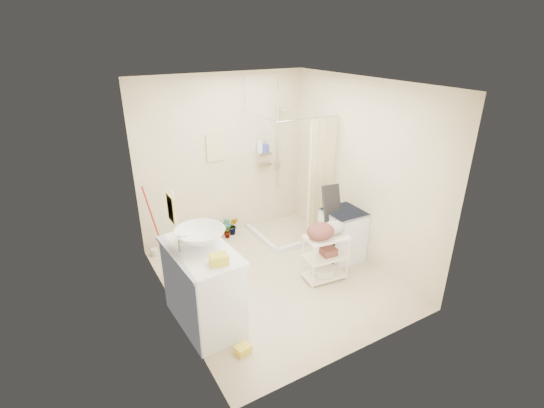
{
  "coord_description": "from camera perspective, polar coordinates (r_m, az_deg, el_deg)",
  "views": [
    {
      "loc": [
        -2.35,
        -3.93,
        3.13
      ],
      "look_at": [
        0.09,
        0.25,
        1.01
      ],
      "focal_mm": 26.0,
      "sensor_mm": 36.0,
      "label": 1
    }
  ],
  "objects": [
    {
      "name": "laundry_rack",
      "position": [
        5.39,
        7.73,
        -7.09
      ],
      "size": [
        0.6,
        0.39,
        0.78
      ],
      "primitive_type": null,
      "rotation": [
        0.0,
        0.0,
        -0.11
      ],
      "color": "white",
      "rests_on": "ground"
    },
    {
      "name": "mop",
      "position": [
        6.04,
        -17.19,
        -2.36
      ],
      "size": [
        0.14,
        0.14,
        1.17
      ],
      "primitive_type": null,
      "rotation": [
        0.0,
        0.0,
        -0.27
      ],
      "color": "#A91916",
      "rests_on": "ground"
    },
    {
      "name": "shower",
      "position": [
        6.27,
        2.36,
        4.31
      ],
      "size": [
        1.1,
        1.1,
        2.1
      ],
      "primitive_type": null,
      "color": "silver",
      "rests_on": "ground"
    },
    {
      "name": "potted_plant_b",
      "position": [
        6.61,
        -5.66,
        -3.15
      ],
      "size": [
        0.22,
        0.21,
        0.31
      ],
      "primitive_type": "imported",
      "rotation": [
        0.0,
        0.0,
        -0.51
      ],
      "color": "brown",
      "rests_on": "ground"
    },
    {
      "name": "towel_ring",
      "position": [
        4.2,
        -14.37,
        -0.39
      ],
      "size": [
        0.04,
        0.22,
        0.34
      ],
      "primitive_type": null,
      "color": "#EFDC86",
      "rests_on": "wall_left"
    },
    {
      "name": "shampoo_bottle_a",
      "position": [
        6.43,
        -1.77,
        8.54
      ],
      "size": [
        0.12,
        0.12,
        0.26
      ],
      "primitive_type": "imported",
      "rotation": [
        0.0,
        0.0,
        -0.22
      ],
      "color": "silver",
      "rests_on": "shower"
    },
    {
      "name": "counter_basket",
      "position": [
        4.05,
        -7.71,
        -7.91
      ],
      "size": [
        0.2,
        0.16,
        0.1
      ],
      "primitive_type": "cube",
      "rotation": [
        0.0,
        0.0,
        -0.12
      ],
      "color": "gold",
      "rests_on": "vanity"
    },
    {
      "name": "vanity",
      "position": [
        4.62,
        -9.96,
        -11.67
      ],
      "size": [
        0.68,
        1.14,
        0.97
      ],
      "primitive_type": "cube",
      "rotation": [
        0.0,
        0.0,
        0.06
      ],
      "color": "white",
      "rests_on": "ground"
    },
    {
      "name": "floor_basket",
      "position": [
        4.44,
        -4.25,
        -20.07
      ],
      "size": [
        0.26,
        0.22,
        0.12
      ],
      "primitive_type": "cube",
      "rotation": [
        0.0,
        0.0,
        0.21
      ],
      "color": "yellow",
      "rests_on": "ground"
    },
    {
      "name": "potted_plant_a",
      "position": [
        6.5,
        -6.57,
        -3.55
      ],
      "size": [
        0.22,
        0.19,
        0.35
      ],
      "primitive_type": "imported",
      "rotation": [
        0.0,
        0.0,
        0.47
      ],
      "color": "brown",
      "rests_on": "ground"
    },
    {
      "name": "washing_machine",
      "position": [
        5.92,
        10.16,
        -4.38
      ],
      "size": [
        0.53,
        0.55,
        0.76
      ],
      "primitive_type": "cube",
      "rotation": [
        0.0,
        0.0,
        -0.02
      ],
      "color": "silver",
      "rests_on": "ground"
    },
    {
      "name": "hanging_towel",
      "position": [
        6.15,
        -8.24,
        8.09
      ],
      "size": [
        0.28,
        0.03,
        0.42
      ],
      "primitive_type": "cube",
      "color": "beige",
      "rests_on": "wall_back"
    },
    {
      "name": "ironing_board",
      "position": [
        5.74,
        8.89,
        -2.86
      ],
      "size": [
        0.35,
        0.15,
        1.18
      ],
      "primitive_type": null,
      "rotation": [
        0.0,
        0.0,
        0.17
      ],
      "color": "black",
      "rests_on": "ground"
    },
    {
      "name": "ceiling",
      "position": [
        4.61,
        0.66,
        17.09
      ],
      "size": [
        2.8,
        3.2,
        0.04
      ],
      "primitive_type": "cube",
      "color": "silver",
      "rests_on": "ground"
    },
    {
      "name": "wall_right",
      "position": [
        5.73,
        12.75,
        4.47
      ],
      "size": [
        0.04,
        3.2,
        2.6
      ],
      "primitive_type": "cube",
      "color": "beige",
      "rests_on": "ground"
    },
    {
      "name": "wall_front",
      "position": [
        3.78,
        13.14,
        -5.95
      ],
      "size": [
        2.8,
        0.04,
        2.6
      ],
      "primitive_type": "cube",
      "color": "beige",
      "rests_on": "ground"
    },
    {
      "name": "floor",
      "position": [
        5.55,
        0.53,
        -10.66
      ],
      "size": [
        3.2,
        3.2,
        0.0
      ],
      "primitive_type": "plane",
      "color": "beige",
      "rests_on": "ground"
    },
    {
      "name": "toilet",
      "position": [
        5.34,
        -11.6,
        -8.45
      ],
      "size": [
        0.68,
        0.43,
        0.66
      ],
      "primitive_type": "imported",
      "rotation": [
        0.0,
        0.0,
        1.48
      ],
      "color": "silver",
      "rests_on": "ground"
    },
    {
      "name": "sink",
      "position": [
        4.4,
        -10.39,
        -4.75
      ],
      "size": [
        0.71,
        0.71,
        0.19
      ],
      "primitive_type": "imported",
      "rotation": [
        0.0,
        0.0,
        0.35
      ],
      "color": "white",
      "rests_on": "vanity"
    },
    {
      "name": "wall_left",
      "position": [
        4.44,
        -15.15,
        -1.53
      ],
      "size": [
        0.04,
        3.2,
        2.6
      ],
      "primitive_type": "cube",
      "color": "beige",
      "rests_on": "ground"
    },
    {
      "name": "shampoo_bottle_b",
      "position": [
        6.46,
        -0.94,
        8.29
      ],
      "size": [
        0.11,
        0.11,
        0.19
      ],
      "primitive_type": "imported",
      "rotation": [
        0.0,
        0.0,
        0.44
      ],
      "color": "#39469B",
      "rests_on": "shower"
    },
    {
      "name": "tp_holder",
      "position": [
        4.76,
        -14.11,
        -7.54
      ],
      "size": [
        0.08,
        0.12,
        0.14
      ],
      "primitive_type": null,
      "color": "white",
      "rests_on": "wall_left"
    },
    {
      "name": "wall_back",
      "position": [
        6.28,
        -6.94,
        6.58
      ],
      "size": [
        2.8,
        0.04,
        2.6
      ],
      "primitive_type": "cube",
      "color": "beige",
      "rests_on": "ground"
    }
  ]
}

